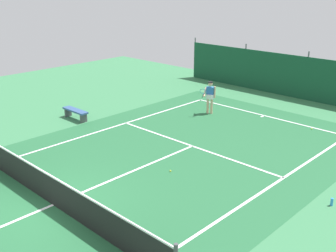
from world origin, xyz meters
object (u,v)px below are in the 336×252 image
at_px(tennis_ball_midcourt, 312,129).
at_px(courtside_bench, 75,112).
at_px(tennis_player, 210,95).
at_px(parked_car, 329,78).
at_px(water_bottle, 332,202).
at_px(tennis_net, 52,190).
at_px(tennis_ball_near_player, 170,171).

relative_size(tennis_ball_midcourt, courtside_bench, 0.04).
bearing_deg(tennis_player, parked_car, -133.65).
relative_size(tennis_player, water_bottle, 6.83).
bearing_deg(courtside_bench, tennis_net, -38.96).
relative_size(tennis_player, tennis_ball_midcourt, 24.85).
bearing_deg(courtside_bench, tennis_ball_midcourt, 36.26).
distance_m(tennis_player, water_bottle, 9.45).
bearing_deg(parked_car, tennis_ball_midcourt, 113.88).
bearing_deg(tennis_ball_midcourt, tennis_net, -102.64).
xyz_separation_m(tennis_ball_near_player, parked_car, (-0.73, 14.53, 0.81)).
relative_size(tennis_ball_midcourt, parked_car, 0.02).
distance_m(tennis_ball_midcourt, parked_car, 7.40).
xyz_separation_m(tennis_net, water_bottle, (6.05, 5.76, -0.39)).
bearing_deg(water_bottle, tennis_ball_near_player, -161.67).
height_order(tennis_net, courtside_bench, tennis_net).
distance_m(tennis_player, courtside_bench, 6.64).
bearing_deg(courtside_bench, parked_car, 64.10).
height_order(tennis_ball_midcourt, courtside_bench, courtside_bench).
xyz_separation_m(tennis_net, parked_car, (0.25, 18.62, 0.33)).
distance_m(tennis_net, tennis_player, 10.54).
bearing_deg(tennis_player, water_bottle, 124.04).
distance_m(tennis_player, parked_car, 8.68).
xyz_separation_m(tennis_net, tennis_ball_midcourt, (2.61, 11.64, -0.48)).
height_order(tennis_net, tennis_ball_midcourt, tennis_net).
height_order(tennis_player, tennis_ball_near_player, tennis_player).
bearing_deg(tennis_ball_near_player, tennis_net, -103.49).
bearing_deg(parked_car, water_bottle, 119.46).
height_order(tennis_player, water_bottle, tennis_player).
bearing_deg(parked_car, tennis_net, 94.42).
xyz_separation_m(tennis_player, parked_car, (2.46, 8.32, -0.12)).
bearing_deg(tennis_ball_near_player, tennis_player, 117.15).
bearing_deg(parked_car, courtside_bench, 69.29).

